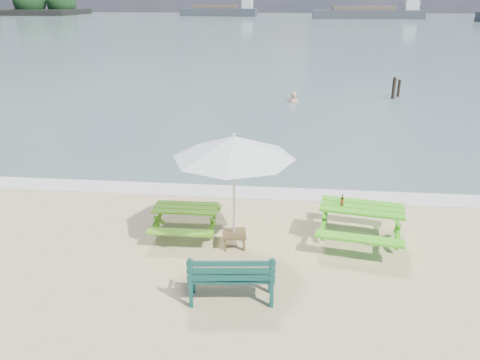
# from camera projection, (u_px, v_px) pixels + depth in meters

# --- Properties ---
(sea) EXTENTS (300.00, 300.00, 0.00)m
(sea) POSITION_uv_depth(u_px,v_px,m) (287.00, 26.00, 87.59)
(sea) COLOR slate
(sea) RESTS_ON ground
(foam_strip) EXTENTS (22.00, 0.90, 0.01)m
(foam_strip) POSITION_uv_depth(u_px,v_px,m) (258.00, 193.00, 13.14)
(foam_strip) COLOR silver
(foam_strip) RESTS_ON ground
(picnic_table_left) EXTENTS (1.47, 1.63, 0.69)m
(picnic_table_left) POSITION_uv_depth(u_px,v_px,m) (186.00, 221.00, 10.74)
(picnic_table_left) COLOR #59A519
(picnic_table_left) RESTS_ON ground
(picnic_table_right) EXTENTS (2.10, 2.26, 0.86)m
(picnic_table_right) POSITION_uv_depth(u_px,v_px,m) (360.00, 224.00, 10.41)
(picnic_table_right) COLOR #45B51B
(picnic_table_right) RESTS_ON ground
(park_bench) EXTENTS (1.57, 0.68, 0.94)m
(park_bench) POSITION_uv_depth(u_px,v_px,m) (231.00, 286.00, 8.41)
(park_bench) COLOR #0E3A35
(park_bench) RESTS_ON ground
(side_table) EXTENTS (0.58, 0.58, 0.33)m
(side_table) POSITION_uv_depth(u_px,v_px,m) (234.00, 239.00, 10.27)
(side_table) COLOR brown
(side_table) RESTS_ON ground
(patio_umbrella) EXTENTS (2.90, 2.90, 2.52)m
(patio_umbrella) POSITION_uv_depth(u_px,v_px,m) (234.00, 147.00, 9.50)
(patio_umbrella) COLOR silver
(patio_umbrella) RESTS_ON ground
(beer_bottle) EXTENTS (0.07, 0.07, 0.26)m
(beer_bottle) POSITION_uv_depth(u_px,v_px,m) (342.00, 201.00, 10.28)
(beer_bottle) COLOR brown
(beer_bottle) RESTS_ON picnic_table_right
(swimmer) EXTENTS (0.69, 0.47, 1.84)m
(swimmer) POSITION_uv_depth(u_px,v_px,m) (293.00, 109.00, 24.58)
(swimmer) COLOR tan
(swimmer) RESTS_ON ground
(mooring_pilings) EXTENTS (0.58, 0.78, 1.35)m
(mooring_pilings) POSITION_uv_depth(u_px,v_px,m) (396.00, 90.00, 25.34)
(mooring_pilings) COLOR black
(mooring_pilings) RESTS_ON ground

